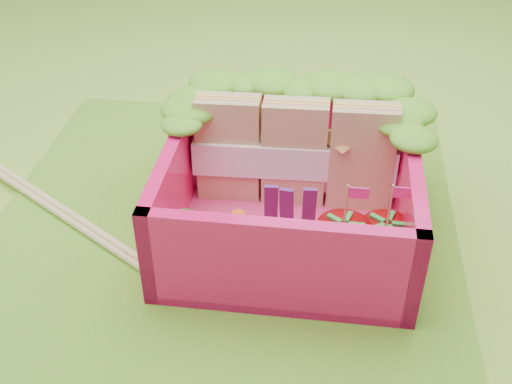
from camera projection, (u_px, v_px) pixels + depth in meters
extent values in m
plane|color=#A0C738|center=(226.00, 222.00, 3.69)|extent=(14.00, 14.00, 0.00)
cube|color=#63AD27|center=(226.00, 220.00, 3.69)|extent=(2.60, 2.60, 0.03)
cube|color=#FC408A|center=(289.00, 227.00, 3.57)|extent=(1.30, 1.30, 0.05)
cube|color=#FF1565|center=(299.00, 132.00, 3.91)|extent=(1.30, 0.07, 0.55)
cube|color=#FF1565|center=(279.00, 269.00, 2.93)|extent=(1.30, 0.07, 0.55)
cube|color=#FF1565|center=(178.00, 182.00, 3.49)|extent=(0.07, 1.30, 0.55)
cube|color=#FF1565|center=(407.00, 200.00, 3.36)|extent=(0.07, 1.30, 0.55)
ellipsoid|color=#3B8918|center=(215.00, 81.00, 3.74)|extent=(0.30, 0.30, 0.11)
ellipsoid|color=#3B8918|center=(243.00, 82.00, 3.73)|extent=(0.30, 0.30, 0.11)
ellipsoid|color=#3B8918|center=(272.00, 84.00, 3.71)|extent=(0.30, 0.30, 0.11)
ellipsoid|color=#3B8918|center=(301.00, 86.00, 3.69)|extent=(0.30, 0.30, 0.11)
ellipsoid|color=#3B8918|center=(330.00, 87.00, 3.67)|extent=(0.30, 0.30, 0.11)
ellipsoid|color=#3B8918|center=(359.00, 89.00, 3.66)|extent=(0.30, 0.30, 0.11)
ellipsoid|color=#3B8918|center=(388.00, 91.00, 3.64)|extent=(0.30, 0.30, 0.11)
ellipsoid|color=#3B8918|center=(184.00, 120.00, 3.37)|extent=(0.27, 0.27, 0.10)
ellipsoid|color=#3B8918|center=(189.00, 108.00, 3.48)|extent=(0.27, 0.27, 0.10)
ellipsoid|color=#3B8918|center=(195.00, 96.00, 3.59)|extent=(0.27, 0.27, 0.10)
ellipsoid|color=#3B8918|center=(408.00, 135.00, 3.25)|extent=(0.27, 0.27, 0.10)
ellipsoid|color=#3B8918|center=(406.00, 121.00, 3.36)|extent=(0.27, 0.27, 0.10)
ellipsoid|color=#3B8918|center=(405.00, 109.00, 3.47)|extent=(0.27, 0.27, 0.10)
cube|color=tan|center=(229.00, 148.00, 3.61)|extent=(0.36, 0.16, 0.63)
cube|color=tan|center=(294.00, 152.00, 3.57)|extent=(0.36, 0.16, 0.63)
cube|color=tan|center=(361.00, 157.00, 3.53)|extent=(0.36, 0.16, 0.63)
cube|color=white|center=(294.00, 157.00, 3.59)|extent=(1.14, 0.21, 0.20)
cylinder|color=#6F9D4C|center=(192.00, 237.00, 3.35)|extent=(0.12, 0.12, 0.14)
ellipsoid|color=#124613|center=(191.00, 218.00, 3.27)|extent=(0.33, 0.33, 0.12)
cylinder|color=#D75512|center=(216.00, 237.00, 3.26)|extent=(0.07, 0.07, 0.27)
cylinder|color=#D75512|center=(239.00, 233.00, 3.28)|extent=(0.07, 0.07, 0.26)
cube|color=#561C63|center=(271.00, 211.00, 3.34)|extent=(0.07, 0.03, 0.38)
cube|color=#561C63|center=(287.00, 214.00, 3.32)|extent=(0.07, 0.03, 0.38)
cube|color=#561C63|center=(309.00, 214.00, 3.32)|extent=(0.07, 0.02, 0.38)
cone|color=#B40C0B|center=(342.00, 246.00, 3.20)|extent=(0.27, 0.27, 0.27)
cylinder|color=tan|center=(346.00, 206.00, 3.04)|extent=(0.01, 0.01, 0.24)
cube|color=#EE2796|center=(358.00, 193.00, 2.99)|extent=(0.10, 0.01, 0.06)
cone|color=#B40C0B|center=(384.00, 245.00, 3.22)|extent=(0.26, 0.26, 0.26)
cylinder|color=tan|center=(390.00, 205.00, 3.07)|extent=(0.01, 0.01, 0.24)
cube|color=#EE2796|center=(403.00, 193.00, 3.02)|extent=(0.10, 0.01, 0.06)
cube|color=#54A935|center=(381.00, 236.00, 3.43)|extent=(0.32, 0.18, 0.05)
cube|color=#54A935|center=(382.00, 263.00, 3.26)|extent=(0.32, 0.18, 0.05)
cube|color=#54A935|center=(321.00, 265.00, 3.25)|extent=(0.28, 0.27, 0.05)
cube|color=#E3C67D|center=(45.00, 204.00, 3.74)|extent=(1.97, 1.29, 0.04)
cube|color=#E3C67D|center=(55.00, 204.00, 3.75)|extent=(1.97, 1.29, 0.04)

